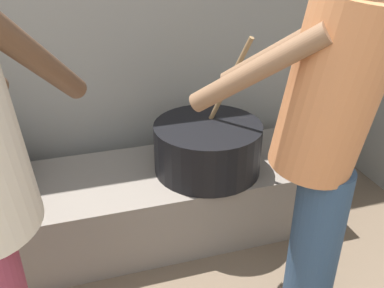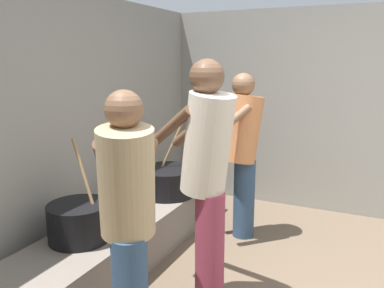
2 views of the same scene
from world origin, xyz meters
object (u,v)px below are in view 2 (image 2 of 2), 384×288
Objects in this scene: cooking_pot_secondary at (167,181)px; cook_in_cream_shirt at (207,169)px; cooking_pot_main at (79,221)px; cook_in_orange_shirt at (242,146)px; cook_in_tan_shirt at (128,212)px.

cook_in_cream_shirt is at bearing -138.57° from cooking_pot_secondary.
cook_in_cream_shirt is (-0.91, -0.81, 0.45)m from cooking_pot_secondary.
cooking_pot_secondary is 0.43× the size of cook_in_cream_shirt.
cooking_pot_main is 0.47× the size of cook_in_orange_shirt.
cooking_pot_main is 0.89m from cook_in_tan_shirt.
cook_in_orange_shirt is (0.19, -0.69, 0.37)m from cooking_pot_secondary.
cook_in_cream_shirt reaches higher than cook_in_orange_shirt.
cook_in_tan_shirt is (-1.54, -0.62, 0.35)m from cooking_pot_secondary.
cook_in_orange_shirt reaches higher than cooking_pot_secondary.
cooking_pot_secondary is 1.30m from cook_in_cream_shirt.
cook_in_tan_shirt reaches higher than cooking_pot_main.
cooking_pot_main is 1.02× the size of cooking_pot_secondary.
cook_in_tan_shirt is (-0.40, -0.71, 0.34)m from cooking_pot_main.
cook_in_orange_shirt is at bearing 6.18° from cook_in_cream_shirt.
cook_in_orange_shirt reaches higher than cook_in_tan_shirt.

